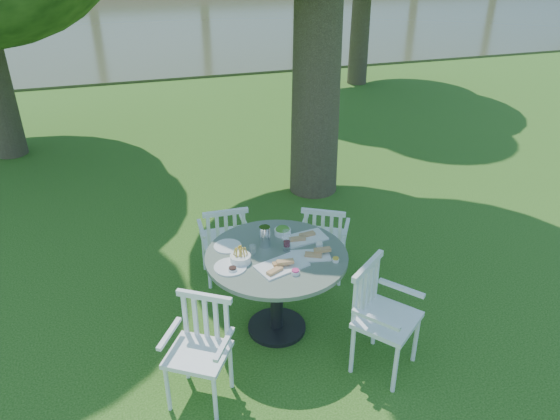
{
  "coord_description": "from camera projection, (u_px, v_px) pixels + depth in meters",
  "views": [
    {
      "loc": [
        -1.42,
        -4.59,
        3.52
      ],
      "look_at": [
        0.0,
        0.2,
        0.85
      ],
      "focal_mm": 35.0,
      "sensor_mm": 36.0,
      "label": 1
    }
  ],
  "objects": [
    {
      "name": "chair_nw",
      "position": [
        225.0,
        238.0,
        5.77
      ],
      "size": [
        0.47,
        0.44,
        0.92
      ],
      "rotation": [
        0.0,
        0.0,
        -3.16
      ],
      "color": "white",
      "rests_on": "ground"
    },
    {
      "name": "chair_sw",
      "position": [
        202.0,
        340.0,
        4.37
      ],
      "size": [
        0.62,
        0.61,
        0.91
      ],
      "rotation": [
        0.0,
        0.0,
        -0.55
      ],
      "color": "white",
      "rests_on": "ground"
    },
    {
      "name": "chair_ne",
      "position": [
        324.0,
        237.0,
        5.8
      ],
      "size": [
        0.61,
        0.59,
        0.9
      ],
      "rotation": [
        0.0,
        0.0,
        -3.64
      ],
      "color": "white",
      "rests_on": "ground"
    },
    {
      "name": "ground",
      "position": [
        285.0,
        288.0,
        5.9
      ],
      "size": [
        140.0,
        140.0,
        0.0
      ],
      "primitive_type": "plane",
      "color": "#1B440E",
      "rests_on": "ground"
    },
    {
      "name": "river",
      "position": [
        141.0,
        5.0,
        25.35
      ],
      "size": [
        100.0,
        28.0,
        0.12
      ],
      "primitive_type": "cube",
      "color": "#383D24",
      "rests_on": "ground"
    },
    {
      "name": "table",
      "position": [
        277.0,
        271.0,
        4.99
      ],
      "size": [
        1.29,
        1.29,
        0.85
      ],
      "color": "black",
      "rests_on": "ground"
    },
    {
      "name": "chair_se",
      "position": [
        377.0,
        309.0,
        4.64
      ],
      "size": [
        0.69,
        0.69,
        1.0
      ],
      "rotation": [
        0.0,
        0.0,
        0.68
      ],
      "color": "white",
      "rests_on": "ground"
    },
    {
      "name": "tableware",
      "position": [
        270.0,
        249.0,
        4.91
      ],
      "size": [
        1.13,
        0.79,
        0.2
      ],
      "color": "white",
      "rests_on": "table"
    }
  ]
}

